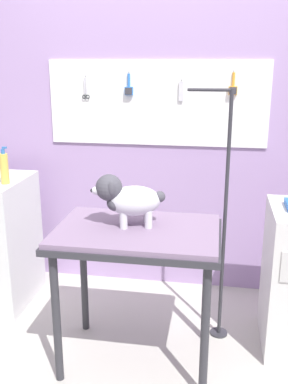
{
  "coord_description": "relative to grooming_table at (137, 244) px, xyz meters",
  "views": [
    {
      "loc": [
        0.43,
        -1.88,
        1.67
      ],
      "look_at": [
        0.05,
        0.35,
        1.0
      ],
      "focal_mm": 41.54,
      "sensor_mm": 36.0,
      "label": 1
    }
  ],
  "objects": [
    {
      "name": "rear_wall_panel",
      "position": [
        -0.02,
        0.99,
        0.44
      ],
      "size": [
        4.0,
        0.11,
        2.3
      ],
      "color": "#A385B6",
      "rests_on": "ground"
    },
    {
      "name": "grooming_table",
      "position": [
        0.0,
        0.0,
        0.0
      ],
      "size": [
        0.89,
        0.61,
        0.81
      ],
      "color": "#2D2D33",
      "rests_on": "ground"
    },
    {
      "name": "grooming_arm",
      "position": [
        0.46,
        0.32,
        -0.01
      ],
      "size": [
        0.3,
        0.11,
        1.53
      ],
      "color": "#2D2D33",
      "rests_on": "ground"
    },
    {
      "name": "dog",
      "position": [
        -0.06,
        0.03,
        0.24
      ],
      "size": [
        0.39,
        0.24,
        0.29
      ],
      "color": "silver",
      "rests_on": "grooming_table"
    },
    {
      "name": "pump_bottle_white",
      "position": [
        -0.94,
        0.4,
        0.29
      ],
      "size": [
        0.05,
        0.05,
        0.24
      ],
      "color": "gold",
      "rests_on": "counter_left"
    }
  ]
}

